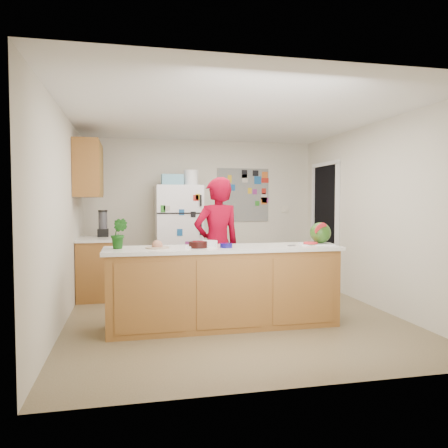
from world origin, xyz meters
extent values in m
cube|color=brown|center=(0.00, 0.00, -0.01)|extent=(4.00, 4.50, 0.02)
cube|color=beige|center=(0.00, 2.26, 1.25)|extent=(4.00, 0.02, 2.50)
cube|color=beige|center=(-2.01, 0.00, 1.25)|extent=(0.02, 4.50, 2.50)
cube|color=beige|center=(2.01, 0.00, 1.25)|extent=(0.02, 4.50, 2.50)
cube|color=white|center=(0.00, 0.00, 2.51)|extent=(4.00, 4.50, 0.02)
cube|color=black|center=(1.99, 1.45, 1.02)|extent=(0.03, 0.85, 2.04)
cube|color=brown|center=(-0.20, -0.50, 0.44)|extent=(2.60, 0.62, 0.88)
cube|color=silver|center=(-0.20, -0.50, 0.90)|extent=(2.68, 0.70, 0.04)
cube|color=brown|center=(-1.69, 1.35, 0.43)|extent=(0.60, 0.80, 0.86)
cube|color=silver|center=(-1.69, 1.35, 0.88)|extent=(0.64, 0.84, 0.04)
cube|color=brown|center=(-1.82, 1.30, 1.90)|extent=(0.35, 1.00, 0.80)
cube|color=silver|center=(-0.45, 1.88, 0.85)|extent=(0.75, 0.70, 1.70)
cube|color=#5999B2|center=(-0.55, 1.88, 1.79)|extent=(0.35, 0.28, 0.18)
cube|color=slate|center=(0.75, 2.24, 1.55)|extent=(0.95, 0.01, 0.95)
imported|color=maroon|center=(-0.15, 0.10, 0.87)|extent=(0.72, 0.56, 1.74)
cylinder|color=black|center=(-1.64, 1.51, 1.09)|extent=(0.13, 0.13, 0.38)
cube|color=silver|center=(0.95, -0.47, 0.93)|extent=(0.44, 0.37, 0.01)
sphere|color=#315E11|center=(1.01, -0.45, 1.06)|extent=(0.25, 0.25, 0.25)
cylinder|color=#BF2C42|center=(0.85, -0.52, 0.94)|extent=(0.17, 0.17, 0.02)
cylinder|color=black|center=(-0.50, -0.54, 0.96)|extent=(0.25, 0.25, 0.07)
cylinder|color=white|center=(-0.34, -0.35, 0.95)|extent=(0.25, 0.25, 0.06)
cylinder|color=#110A57|center=(-0.19, -0.60, 0.95)|extent=(0.19, 0.19, 0.05)
cylinder|color=tan|center=(-0.95, -0.50, 0.93)|extent=(0.27, 0.27, 0.02)
cube|color=white|center=(-0.55, -0.52, 0.93)|extent=(0.21, 0.19, 0.02)
cube|color=gray|center=(0.59, -0.57, 0.93)|extent=(0.10, 0.07, 0.01)
imported|color=#0A420F|center=(-1.36, -0.45, 1.09)|extent=(0.22, 0.20, 0.33)
camera|label=1|loc=(-1.25, -5.35, 1.44)|focal=35.00mm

